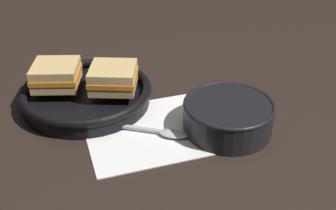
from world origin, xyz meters
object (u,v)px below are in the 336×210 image
soup_bowl (228,115)px  skillet (87,95)px  spoon (162,132)px  sandwich_near_left (113,77)px  sandwich_near_right (56,75)px

soup_bowl → skillet: soup_bowl is taller
soup_bowl → skillet: 0.29m
spoon → skillet: (-0.10, 0.16, 0.01)m
soup_bowl → sandwich_near_left: (-0.17, 0.16, 0.03)m
sandwich_near_left → spoon: bearing=-69.0°
sandwich_near_right → skillet: bearing=-27.8°
soup_bowl → sandwich_near_left: sandwich_near_left is taller
spoon → skillet: 0.19m
spoon → sandwich_near_left: bearing=146.2°
skillet → sandwich_near_left: 0.07m
spoon → skillet: bearing=157.8°
spoon → soup_bowl: bearing=21.9°
soup_bowl → spoon: size_ratio=1.12×
soup_bowl → skillet: size_ratio=0.63×
skillet → sandwich_near_right: sandwich_near_right is taller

